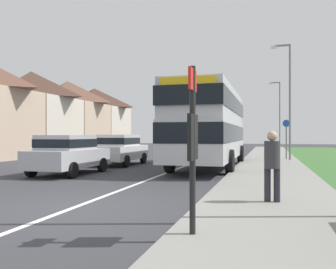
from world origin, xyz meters
The scene contains 12 objects.
ground_plane centered at (0.00, 0.00, 0.00)m, with size 120.00×120.00×0.00m, color #38383D.
lane_marking_centre centered at (0.00, 8.00, 0.00)m, with size 0.14×60.00×0.01m, color silver.
pavement_near_side centered at (4.20, 6.00, 0.06)m, with size 3.20×68.00×0.12m, color gray.
double_decker_bus centered at (1.35, 10.41, 2.14)m, with size 2.80×10.20×3.70m.
parked_car_silver centered at (-3.66, 5.89, 0.87)m, with size 1.93×4.01×1.58m.
parked_car_white centered at (-3.49, 10.67, 0.88)m, with size 1.96×4.11×1.60m.
pedestrian_at_stop centered at (4.16, 1.15, 0.98)m, with size 0.34×0.34×1.67m.
bus_stop_sign centered at (3.00, -1.86, 1.54)m, with size 0.09×0.52×2.60m.
cycle_route_sign centered at (5.16, 16.44, 1.43)m, with size 0.44×0.08×2.52m.
street_lamp_mid centered at (5.21, 15.39, 4.00)m, with size 1.14×0.20×6.92m.
street_lamp_far centered at (5.12, 31.69, 4.03)m, with size 1.14×0.20×6.98m.
house_terrace_far_side centered at (-14.39, 21.10, 3.36)m, with size 6.55×22.18×6.72m.
Camera 1 is at (4.08, -7.17, 1.58)m, focal length 39.09 mm.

